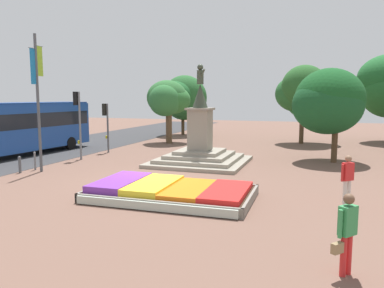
{
  "coord_description": "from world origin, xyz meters",
  "views": [
    {
      "loc": [
        7.11,
        -14.72,
        3.73
      ],
      "look_at": [
        1.29,
        2.41,
        1.46
      ],
      "focal_mm": 35.0,
      "sensor_mm": 36.0,
      "label": 1
    }
  ],
  "objects_px": {
    "traffic_light_far_corner": "(106,119)",
    "kerb_bollard_north": "(35,160)",
    "flower_planter": "(168,192)",
    "banner_pole": "(38,97)",
    "pedestrian_with_handbag": "(347,229)",
    "city_bus": "(16,126)",
    "pedestrian_near_planter": "(348,176)",
    "statue_monument": "(200,148)",
    "kerb_bollard_mid_b": "(20,164)",
    "traffic_light_mid_block": "(78,113)"
  },
  "relations": [
    {
      "from": "traffic_light_far_corner",
      "to": "city_bus",
      "type": "height_order",
      "value": "city_bus"
    },
    {
      "from": "traffic_light_mid_block",
      "to": "banner_pole",
      "type": "distance_m",
      "value": 3.92
    },
    {
      "from": "city_bus",
      "to": "kerb_bollard_north",
      "type": "height_order",
      "value": "city_bus"
    },
    {
      "from": "kerb_bollard_north",
      "to": "pedestrian_with_handbag",
      "type": "bearing_deg",
      "value": -26.71
    },
    {
      "from": "flower_planter",
      "to": "banner_pole",
      "type": "relative_size",
      "value": 0.89
    },
    {
      "from": "flower_planter",
      "to": "statue_monument",
      "type": "bearing_deg",
      "value": 98.52
    },
    {
      "from": "traffic_light_mid_block",
      "to": "banner_pole",
      "type": "height_order",
      "value": "banner_pole"
    },
    {
      "from": "pedestrian_with_handbag",
      "to": "kerb_bollard_north",
      "type": "relative_size",
      "value": 1.84
    },
    {
      "from": "traffic_light_far_corner",
      "to": "kerb_bollard_mid_b",
      "type": "xyz_separation_m",
      "value": [
        -0.35,
        -7.48,
        -1.85
      ]
    },
    {
      "from": "traffic_light_mid_block",
      "to": "city_bus",
      "type": "xyz_separation_m",
      "value": [
        -4.61,
        -0.12,
        -0.83
      ]
    },
    {
      "from": "traffic_light_mid_block",
      "to": "kerb_bollard_mid_b",
      "type": "height_order",
      "value": "traffic_light_mid_block"
    },
    {
      "from": "banner_pole",
      "to": "kerb_bollard_mid_b",
      "type": "height_order",
      "value": "banner_pole"
    },
    {
      "from": "city_bus",
      "to": "flower_planter",
      "type": "bearing_deg",
      "value": -25.69
    },
    {
      "from": "pedestrian_near_planter",
      "to": "kerb_bollard_mid_b",
      "type": "xyz_separation_m",
      "value": [
        -14.96,
        0.76,
        -0.57
      ]
    },
    {
      "from": "traffic_light_far_corner",
      "to": "kerb_bollard_north",
      "type": "distance_m",
      "value": 6.84
    },
    {
      "from": "traffic_light_far_corner",
      "to": "pedestrian_near_planter",
      "type": "height_order",
      "value": "traffic_light_far_corner"
    },
    {
      "from": "statue_monument",
      "to": "flower_planter",
      "type": "bearing_deg",
      "value": -81.48
    },
    {
      "from": "pedestrian_near_planter",
      "to": "kerb_bollard_north",
      "type": "relative_size",
      "value": 1.82
    },
    {
      "from": "flower_planter",
      "to": "kerb_bollard_north",
      "type": "bearing_deg",
      "value": 161.73
    },
    {
      "from": "statue_monument",
      "to": "city_bus",
      "type": "bearing_deg",
      "value": -174.49
    },
    {
      "from": "flower_planter",
      "to": "traffic_light_mid_block",
      "type": "xyz_separation_m",
      "value": [
        -8.41,
        6.38,
        2.52
      ]
    },
    {
      "from": "pedestrian_near_planter",
      "to": "flower_planter",
      "type": "bearing_deg",
      "value": -168.99
    },
    {
      "from": "city_bus",
      "to": "kerb_bollard_north",
      "type": "xyz_separation_m",
      "value": [
        4.43,
        -3.43,
        -1.45
      ]
    },
    {
      "from": "pedestrian_with_handbag",
      "to": "kerb_bollard_north",
      "type": "xyz_separation_m",
      "value": [
        -14.42,
        7.26,
        -0.5
      ]
    },
    {
      "from": "pedestrian_with_handbag",
      "to": "kerb_bollard_mid_b",
      "type": "xyz_separation_m",
      "value": [
        -14.58,
        6.38,
        -0.56
      ]
    },
    {
      "from": "statue_monument",
      "to": "pedestrian_near_planter",
      "type": "relative_size",
      "value": 3.17
    },
    {
      "from": "flower_planter",
      "to": "kerb_bollard_north",
      "type": "distance_m",
      "value": 9.05
    },
    {
      "from": "statue_monument",
      "to": "pedestrian_with_handbag",
      "type": "height_order",
      "value": "statue_monument"
    },
    {
      "from": "city_bus",
      "to": "pedestrian_with_handbag",
      "type": "xyz_separation_m",
      "value": [
        18.85,
        -10.68,
        -0.94
      ]
    },
    {
      "from": "banner_pole",
      "to": "pedestrian_with_handbag",
      "type": "distance_m",
      "value": 15.75
    },
    {
      "from": "pedestrian_near_planter",
      "to": "kerb_bollard_north",
      "type": "xyz_separation_m",
      "value": [
        -14.8,
        1.63,
        -0.52
      ]
    },
    {
      "from": "flower_planter",
      "to": "pedestrian_with_handbag",
      "type": "distance_m",
      "value": 7.35
    },
    {
      "from": "statue_monument",
      "to": "traffic_light_far_corner",
      "type": "relative_size",
      "value": 1.67
    },
    {
      "from": "traffic_light_mid_block",
      "to": "flower_planter",
      "type": "bearing_deg",
      "value": -37.19
    },
    {
      "from": "pedestrian_near_planter",
      "to": "statue_monument",
      "type": "bearing_deg",
      "value": 139.7
    },
    {
      "from": "flower_planter",
      "to": "statue_monument",
      "type": "relative_size",
      "value": 1.1
    },
    {
      "from": "traffic_light_far_corner",
      "to": "kerb_bollard_north",
      "type": "relative_size",
      "value": 3.45
    },
    {
      "from": "flower_planter",
      "to": "traffic_light_far_corner",
      "type": "xyz_separation_m",
      "value": [
        -8.4,
        9.44,
        2.04
      ]
    },
    {
      "from": "pedestrian_with_handbag",
      "to": "pedestrian_near_planter",
      "type": "bearing_deg",
      "value": 86.17
    },
    {
      "from": "city_bus",
      "to": "pedestrian_near_planter",
      "type": "xyz_separation_m",
      "value": [
        19.23,
        -5.06,
        -0.93
      ]
    },
    {
      "from": "traffic_light_far_corner",
      "to": "pedestrian_with_handbag",
      "type": "height_order",
      "value": "traffic_light_far_corner"
    },
    {
      "from": "banner_pole",
      "to": "kerb_bollard_north",
      "type": "height_order",
      "value": "banner_pole"
    },
    {
      "from": "flower_planter",
      "to": "banner_pole",
      "type": "bearing_deg",
      "value": 161.97
    },
    {
      "from": "flower_planter",
      "to": "kerb_bollard_mid_b",
      "type": "relative_size",
      "value": 7.2
    },
    {
      "from": "traffic_light_mid_block",
      "to": "pedestrian_with_handbag",
      "type": "height_order",
      "value": "traffic_light_mid_block"
    },
    {
      "from": "statue_monument",
      "to": "city_bus",
      "type": "distance_m",
      "value": 12.01
    },
    {
      "from": "traffic_light_far_corner",
      "to": "city_bus",
      "type": "bearing_deg",
      "value": -145.53
    },
    {
      "from": "pedestrian_with_handbag",
      "to": "kerb_bollard_mid_b",
      "type": "relative_size",
      "value": 2.09
    },
    {
      "from": "city_bus",
      "to": "kerb_bollard_mid_b",
      "type": "height_order",
      "value": "city_bus"
    },
    {
      "from": "city_bus",
      "to": "kerb_bollard_mid_b",
      "type": "bearing_deg",
      "value": -45.19
    }
  ]
}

